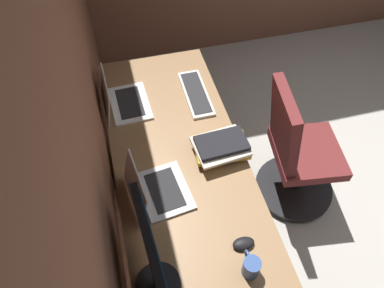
% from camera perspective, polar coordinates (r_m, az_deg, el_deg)
% --- Properties ---
extents(wall_back, '(5.05, 0.10, 2.60)m').
position_cam_1_polar(wall_back, '(1.35, -16.98, -4.17)').
color(wall_back, brown).
rests_on(wall_back, ground).
extents(desk, '(1.99, 0.72, 0.73)m').
position_cam_1_polar(desk, '(2.03, -1.37, -5.28)').
color(desk, '#936D47').
rests_on(desk, ground).
extents(drawer_pedestal, '(0.40, 0.51, 0.69)m').
position_cam_1_polar(drawer_pedestal, '(2.39, -2.81, -6.29)').
color(drawer_pedestal, '#936D47').
rests_on(drawer_pedestal, ground).
extents(monitor_primary, '(0.49, 0.20, 0.47)m').
position_cam_1_polar(monitor_primary, '(1.47, -5.90, -17.80)').
color(monitor_primary, black).
rests_on(monitor_primary, desk).
extents(laptop_leftmost, '(0.34, 0.33, 0.24)m').
position_cam_1_polar(laptop_leftmost, '(1.86, -6.03, -7.04)').
color(laptop_leftmost, silver).
rests_on(laptop_leftmost, desk).
extents(laptop_left, '(0.34, 0.28, 0.23)m').
position_cam_1_polar(laptop_left, '(2.29, -11.06, 6.74)').
color(laptop_left, white).
rests_on(laptop_left, desk).
extents(keyboard_main, '(0.42, 0.14, 0.02)m').
position_cam_1_polar(keyboard_main, '(2.35, 0.61, 7.86)').
color(keyboard_main, silver).
rests_on(keyboard_main, desk).
extents(mouse_spare, '(0.06, 0.10, 0.03)m').
position_cam_1_polar(mouse_spare, '(1.78, 7.98, -15.02)').
color(mouse_spare, black).
rests_on(mouse_spare, desk).
extents(book_stack_near, '(0.25, 0.31, 0.10)m').
position_cam_1_polar(book_stack_near, '(2.02, 4.54, -0.35)').
color(book_stack_near, black).
rests_on(book_stack_near, desk).
extents(coffee_mug, '(0.12, 0.08, 0.10)m').
position_cam_1_polar(coffee_mug, '(1.71, 9.14, -18.26)').
color(coffee_mug, '#335193').
rests_on(coffee_mug, desk).
extents(office_chair, '(0.56, 0.58, 0.97)m').
position_cam_1_polar(office_chair, '(2.48, 15.85, -1.55)').
color(office_chair, maroon).
rests_on(office_chair, ground).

